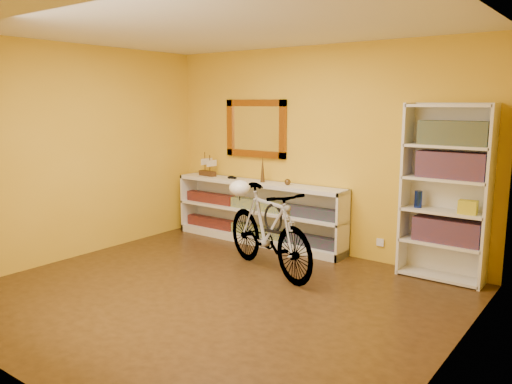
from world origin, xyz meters
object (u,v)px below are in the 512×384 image
Objects in this scene: console_unit at (258,212)px; helmet at (240,188)px; bicycle at (268,229)px; bookcase at (445,193)px.

helmet is at bearing -71.89° from console_unit.
console_unit is at bearing 108.11° from helmet.
helmet is (-0.60, 0.24, 0.38)m from bicycle.
helmet is (-2.24, -0.70, -0.08)m from bookcase.
bookcase is 2.35m from helmet.
console_unit is at bearing 63.71° from bicycle.
bookcase is 1.94m from bicycle.
bookcase is at bearing 17.31° from helmet.
bookcase reaches higher than helmet.
bicycle is at bearing -21.79° from helmet.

